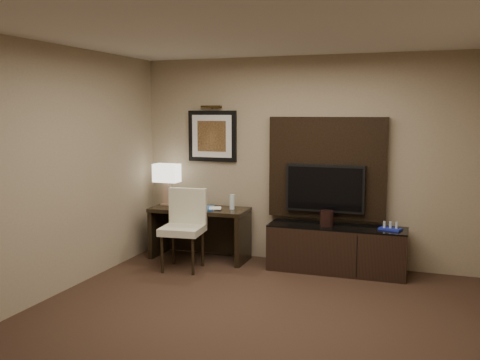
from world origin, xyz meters
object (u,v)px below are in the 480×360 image
at_px(desk_phone, 185,204).
at_px(table_lamp, 167,183).
at_px(desk_chair, 182,229).
at_px(tv, 325,188).
at_px(desk, 200,233).
at_px(credenza, 336,249).
at_px(ice_bucket, 327,218).
at_px(water_bottle, 232,202).
at_px(minibar_tray, 390,226).

bearing_deg(desk_phone, table_lamp, 148.14).
distance_m(desk_chair, desk_phone, 0.57).
xyz_separation_m(tv, desk_phone, (-1.85, -0.25, -0.27)).
xyz_separation_m(desk, credenza, (1.84, 0.01, -0.06)).
relative_size(desk, ice_bucket, 6.84).
xyz_separation_m(table_lamp, water_bottle, (0.97, -0.02, -0.21)).
bearing_deg(table_lamp, tv, 3.14).
xyz_separation_m(desk, tv, (1.65, 0.20, 0.67)).
relative_size(desk_chair, water_bottle, 5.29).
height_order(desk, table_lamp, table_lamp).
bearing_deg(credenza, water_bottle, 177.62).
relative_size(table_lamp, ice_bucket, 3.20).
bearing_deg(desk, desk_chair, -92.29).
xyz_separation_m(desk_phone, water_bottle, (0.64, 0.10, 0.05)).
xyz_separation_m(tv, desk_chair, (-1.65, -0.73, -0.50)).
bearing_deg(tv, water_bottle, -173.29).
height_order(water_bottle, ice_bucket, water_bottle).
bearing_deg(credenza, tv, 135.55).
height_order(tv, desk_chair, tv).
relative_size(credenza, minibar_tray, 6.63).
relative_size(credenza, desk_chair, 1.62).
bearing_deg(table_lamp, desk_chair, -49.26).
relative_size(water_bottle, minibar_tray, 0.77).
xyz_separation_m(table_lamp, ice_bucket, (2.25, -0.09, -0.33)).
relative_size(desk, minibar_tray, 5.14).
height_order(credenza, minibar_tray, minibar_tray).
bearing_deg(desk_chair, ice_bucket, 10.37).
relative_size(desk_chair, ice_bucket, 5.45).
height_order(desk, desk_phone, desk_phone).
height_order(desk, credenza, desk).
bearing_deg(table_lamp, desk, -8.50).
xyz_separation_m(desk, desk_chair, (-0.00, -0.53, 0.17)).
xyz_separation_m(credenza, minibar_tray, (0.64, 0.01, 0.34)).
xyz_separation_m(water_bottle, minibar_tray, (2.04, -0.03, -0.17)).
bearing_deg(tv, table_lamp, -176.86).
bearing_deg(desk_phone, tv, -3.25).
relative_size(credenza, table_lamp, 2.76).
height_order(table_lamp, minibar_tray, table_lamp).
xyz_separation_m(tv, table_lamp, (-2.18, -0.12, -0.01)).
bearing_deg(tv, credenza, -43.76).
relative_size(tv, minibar_tray, 3.93).
bearing_deg(ice_bucket, desk, 179.54).
relative_size(desk, table_lamp, 2.14).
relative_size(table_lamp, desk_phone, 3.27).
height_order(table_lamp, ice_bucket, table_lamp).
distance_m(desk_phone, ice_bucket, 1.92).
distance_m(tv, desk_phone, 1.89).
xyz_separation_m(credenza, desk_chair, (-1.85, -0.55, 0.23)).
distance_m(tv, table_lamp, 2.18).
relative_size(table_lamp, water_bottle, 3.11).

